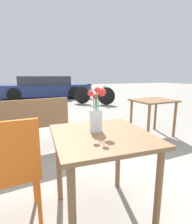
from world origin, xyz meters
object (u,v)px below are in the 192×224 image
at_px(table_front, 102,149).
at_px(flower_vase, 96,116).
at_px(table_back, 153,106).
at_px(parked_car, 45,88).
at_px(bench_near, 6,128).
at_px(cafe_chair, 10,168).
at_px(bicycle, 94,95).

xyz_separation_m(table_front, flower_vase, (-0.01, 0.07, 0.25)).
relative_size(table_back, parked_car, 0.17).
bearing_deg(table_front, flower_vase, 101.18).
distance_m(table_front, flower_vase, 0.26).
height_order(bench_near, table_back, bench_near).
bearing_deg(bench_near, table_back, 0.87).
bearing_deg(parked_car, table_back, -79.55).
xyz_separation_m(bench_near, table_back, (2.57, 0.04, 0.12)).
distance_m(table_front, cafe_chair, 0.68).
bearing_deg(bicycle, bench_near, -126.41).
relative_size(bench_near, bicycle, 1.29).
bearing_deg(table_back, parked_car, 100.45).
distance_m(bench_near, parked_car, 6.85).
relative_size(flower_vase, table_back, 0.46).
xyz_separation_m(flower_vase, cafe_chair, (-0.65, 0.05, -0.33)).
distance_m(cafe_chair, table_back, 2.79).
height_order(cafe_chair, table_back, cafe_chair).
relative_size(table_front, table_back, 1.03).
bearing_deg(bicycle, table_front, -111.45).
relative_size(flower_vase, bicycle, 0.26).
bearing_deg(cafe_chair, bicycle, 62.17).
distance_m(table_front, parked_car, 8.18).
xyz_separation_m(cafe_chair, parked_car, (1.21, 8.04, 0.02)).
height_order(flower_vase, table_back, flower_vase).
xyz_separation_m(bicycle, parked_car, (-1.58, 2.76, 0.17)).
distance_m(flower_vase, bench_near, 1.62).
distance_m(table_front, table_back, 2.31).
xyz_separation_m(table_front, table_back, (1.77, 1.48, -0.03)).
bearing_deg(parked_car, bicycle, -60.17).
bearing_deg(cafe_chair, table_back, 29.11).
distance_m(table_front, bicycle, 5.81).
bearing_deg(flower_vase, parked_car, 86.06).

